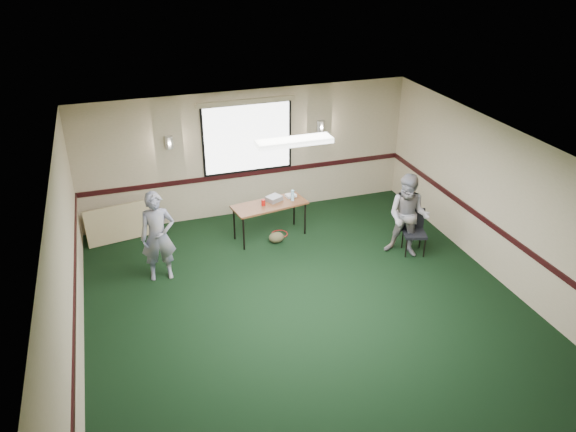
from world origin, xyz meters
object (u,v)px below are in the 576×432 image
object	(u,v)px
folding_table	(270,206)
conference_chair	(414,228)
person_left	(158,237)
projector	(274,198)
person_right	(408,216)

from	to	relation	value
folding_table	conference_chair	xyz separation A→B (m)	(2.45, -1.38, -0.19)
person_left	folding_table	bearing A→B (deg)	23.28
projector	person_left	size ratio (longest dim) A/B	0.17
folding_table	person_right	size ratio (longest dim) A/B	0.95
projector	person_right	distance (m)	2.64
folding_table	projector	distance (m)	0.20
person_left	projector	bearing A→B (deg)	24.76
folding_table	conference_chair	world-z (taller)	conference_chair
folding_table	person_left	bearing A→B (deg)	-169.58
folding_table	conference_chair	size ratio (longest dim) A/B	1.83
folding_table	person_left	size ratio (longest dim) A/B	0.93
person_left	person_right	xyz separation A→B (m)	(4.50, -0.65, -0.01)
projector	person_left	distance (m)	2.55
conference_chair	person_left	world-z (taller)	person_left
projector	person_right	xyz separation A→B (m)	(2.12, -1.57, 0.03)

